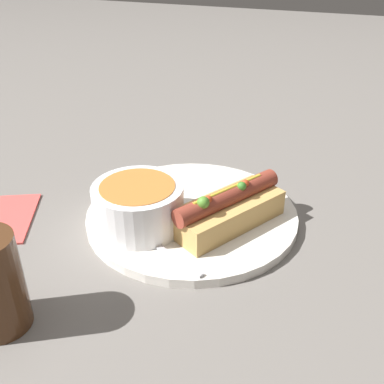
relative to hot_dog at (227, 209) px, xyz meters
name	(u,v)px	position (x,y,z in m)	size (l,w,h in m)	color
ground_plane	(192,218)	(0.01, 0.06, -0.04)	(4.00, 4.00, 0.00)	slate
dinner_plate	(192,214)	(0.01, 0.06, -0.03)	(0.30, 0.30, 0.01)	white
hot_dog	(227,209)	(0.00, 0.00, 0.00)	(0.17, 0.13, 0.06)	tan
soup_bowl	(138,204)	(-0.05, 0.11, 0.01)	(0.12, 0.12, 0.06)	white
spoon	(134,229)	(-0.06, 0.11, -0.02)	(0.09, 0.17, 0.01)	#B7B7BC
napkin	(7,217)	(-0.09, 0.30, -0.03)	(0.15, 0.12, 0.01)	#E04C47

